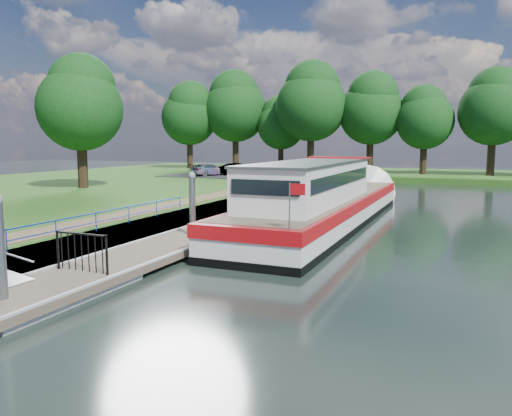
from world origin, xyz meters
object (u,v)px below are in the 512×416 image
at_px(barge, 327,202).
at_px(car_a, 282,171).
at_px(car_b, 237,169).
at_px(car_c, 209,170).
at_px(car_d, 274,169).
at_px(pontoon, 240,224).

height_order(barge, car_a, barge).
relative_size(car_a, car_b, 0.88).
relative_size(car_a, car_c, 0.81).
bearing_deg(car_b, car_d, -42.68).
xyz_separation_m(car_a, car_c, (-7.30, -1.31, 0.03)).
height_order(barge, car_b, barge).
height_order(car_c, car_d, car_c).
relative_size(barge, car_b, 5.79).
xyz_separation_m(pontoon, car_d, (-8.24, 26.16, 1.21)).
bearing_deg(car_b, car_c, 113.16).
distance_m(pontoon, car_b, 25.65).
bearing_deg(pontoon, car_d, 107.48).
bearing_deg(car_c, car_d, -120.77).
bearing_deg(barge, pontoon, -141.60).
relative_size(car_c, car_d, 0.99).
distance_m(car_c, car_d, 6.80).
distance_m(barge, car_b, 25.00).
bearing_deg(barge, car_a, 115.84).
distance_m(barge, car_d, 26.15).
height_order(car_a, car_d, car_d).
height_order(car_a, car_b, car_b).
relative_size(pontoon, car_a, 9.29).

